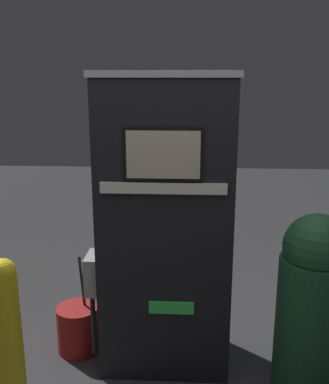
# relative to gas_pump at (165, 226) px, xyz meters

# --- Properties ---
(ground_plane) EXTENTS (14.00, 14.00, 0.00)m
(ground_plane) POSITION_rel_gas_pump_xyz_m (0.00, -0.26, -1.00)
(ground_plane) COLOR #2D2D30
(gas_pump) EXTENTS (0.95, 0.55, 1.99)m
(gas_pump) POSITION_rel_gas_pump_xyz_m (0.00, 0.00, 0.00)
(gas_pump) COLOR black
(gas_pump) RESTS_ON ground_plane
(safety_bollard) EXTENTS (0.15, 0.15, 1.01)m
(safety_bollard) POSITION_rel_gas_pump_xyz_m (-0.85, -0.63, -0.46)
(safety_bollard) COLOR yellow
(safety_bollard) RESTS_ON ground_plane
(trash_bin) EXTENTS (0.44, 0.44, 1.17)m
(trash_bin) POSITION_rel_gas_pump_xyz_m (0.93, -0.23, -0.40)
(trash_bin) COLOR #1E4C2D
(trash_bin) RESTS_ON ground_plane
(squeegee_bucket) EXTENTS (0.30, 0.30, 0.76)m
(squeegee_bucket) POSITION_rel_gas_pump_xyz_m (-0.64, 0.07, -0.82)
(squeegee_bucket) COLOR maroon
(squeegee_bucket) RESTS_ON ground_plane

